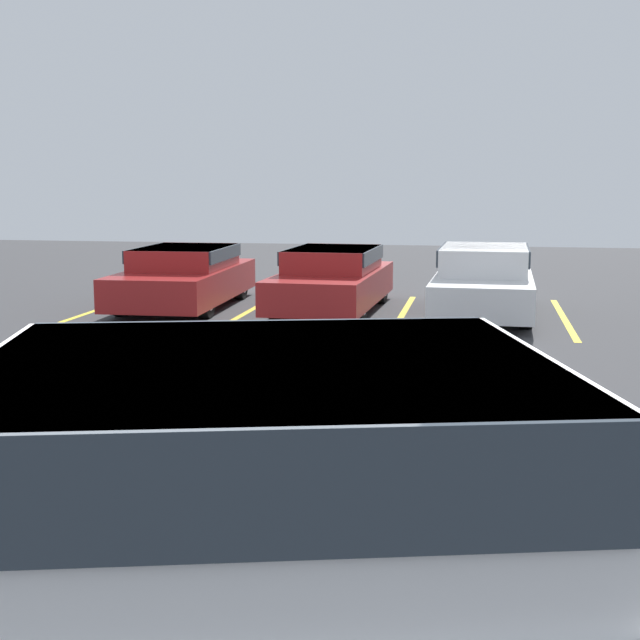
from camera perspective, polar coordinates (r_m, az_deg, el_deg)
stall_stripe_a at (r=18.16m, az=-13.37°, el=0.88°), size 0.12×4.97×0.01m
stall_stripe_b at (r=17.20m, az=-4.42°, el=0.65°), size 0.12×4.97×0.01m
stall_stripe_c at (r=16.71m, az=5.32°, el=0.39°), size 0.12×4.97×0.01m
stall_stripe_d at (r=16.71m, az=15.34°, el=0.11°), size 0.12×4.97×0.01m
pickup_truck at (r=3.64m, az=1.69°, el=-16.87°), size 6.31×3.50×1.83m
parked_sedan_a at (r=17.69m, az=-8.68°, el=2.86°), size 1.97×4.55×1.18m
parked_sedan_b at (r=16.96m, az=0.80°, el=2.74°), size 1.90×4.46×1.20m
parked_sedan_c at (r=16.67m, az=10.43°, el=2.60°), size 1.84×4.61×1.27m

